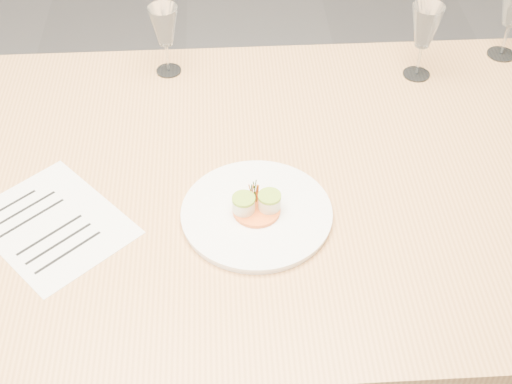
{
  "coord_description": "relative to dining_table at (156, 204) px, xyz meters",
  "views": [
    {
      "loc": [
        0.15,
        -1.1,
        1.79
      ],
      "look_at": [
        0.21,
        -0.1,
        0.8
      ],
      "focal_mm": 50.0,
      "sensor_mm": 36.0,
      "label": 1
    }
  ],
  "objects": [
    {
      "name": "ground",
      "position": [
        0.0,
        0.0,
        -0.68
      ],
      "size": [
        7.0,
        7.0,
        0.0
      ],
      "primitive_type": "plane",
      "color": "slate",
      "rests_on": "ground"
    },
    {
      "name": "dining_table",
      "position": [
        0.0,
        0.0,
        0.0
      ],
      "size": [
        2.4,
        1.0,
        0.75
      ],
      "color": "tan",
      "rests_on": "ground"
    },
    {
      "name": "dinner_plate",
      "position": [
        0.21,
        -0.12,
        0.08
      ],
      "size": [
        0.3,
        0.3,
        0.08
      ],
      "rotation": [
        0.0,
        0.0,
        -0.11
      ],
      "color": "white",
      "rests_on": "dining_table"
    },
    {
      "name": "recipe_sheet",
      "position": [
        -0.19,
        -0.11,
        0.07
      ],
      "size": [
        0.37,
        0.38,
        0.0
      ],
      "rotation": [
        0.0,
        0.0,
        0.72
      ],
      "color": "white",
      "rests_on": "dining_table"
    },
    {
      "name": "wine_glass_1",
      "position": [
        0.02,
        0.4,
        0.19
      ],
      "size": [
        0.07,
        0.07,
        0.18
      ],
      "color": "white",
      "rests_on": "dining_table"
    },
    {
      "name": "wine_glass_2",
      "position": [
        0.64,
        0.35,
        0.2
      ],
      "size": [
        0.08,
        0.08,
        0.19
      ],
      "color": "white",
      "rests_on": "dining_table"
    }
  ]
}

